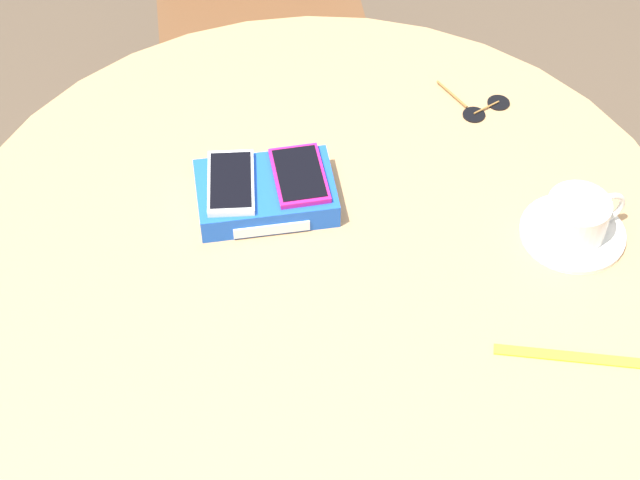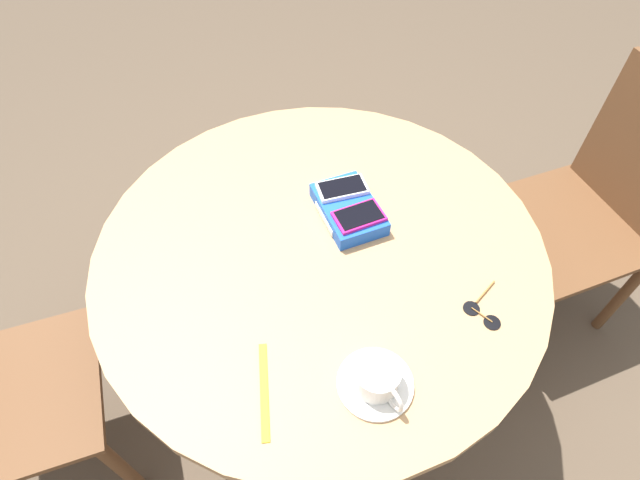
# 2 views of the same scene
# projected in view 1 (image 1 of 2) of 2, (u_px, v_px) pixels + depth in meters

# --- Properties ---
(round_table) EXTENTS (1.11, 1.11, 0.73)m
(round_table) POSITION_uv_depth(u_px,v_px,m) (320.00, 295.00, 1.64)
(round_table) COLOR #2D2D2D
(round_table) RESTS_ON ground_plane
(phone_box) EXTENTS (0.22, 0.16, 0.04)m
(phone_box) POSITION_uv_depth(u_px,v_px,m) (266.00, 193.00, 1.60)
(phone_box) COLOR blue
(phone_box) RESTS_ON round_table
(phone_white) EXTENTS (0.07, 0.13, 0.01)m
(phone_white) POSITION_uv_depth(u_px,v_px,m) (231.00, 182.00, 1.58)
(phone_white) COLOR silver
(phone_white) RESTS_ON phone_box
(phone_magenta) EXTENTS (0.09, 0.13, 0.01)m
(phone_magenta) POSITION_uv_depth(u_px,v_px,m) (299.00, 175.00, 1.59)
(phone_magenta) COLOR #D11975
(phone_magenta) RESTS_ON phone_box
(saucer) EXTENTS (0.15, 0.15, 0.01)m
(saucer) POSITION_uv_depth(u_px,v_px,m) (572.00, 233.00, 1.57)
(saucer) COLOR silver
(saucer) RESTS_ON round_table
(coffee_cup) EXTENTS (0.12, 0.09, 0.06)m
(coffee_cup) POSITION_uv_depth(u_px,v_px,m) (578.00, 216.00, 1.54)
(coffee_cup) COLOR silver
(coffee_cup) RESTS_ON saucer
(lanyard_strap) EXTENTS (0.20, 0.05, 0.00)m
(lanyard_strap) POSITION_uv_depth(u_px,v_px,m) (570.00, 357.00, 1.43)
(lanyard_strap) COLOR yellow
(lanyard_strap) RESTS_ON round_table
(sunglasses) EXTENTS (0.12, 0.10, 0.01)m
(sunglasses) POSITION_uv_depth(u_px,v_px,m) (482.00, 107.00, 1.76)
(sunglasses) COLOR black
(sunglasses) RESTS_ON round_table
(chair_near_window) EXTENTS (0.50, 0.50, 0.91)m
(chair_near_window) POSITION_uv_depth(u_px,v_px,m) (261.00, 8.00, 2.35)
(chair_near_window) COLOR brown
(chair_near_window) RESTS_ON ground_plane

